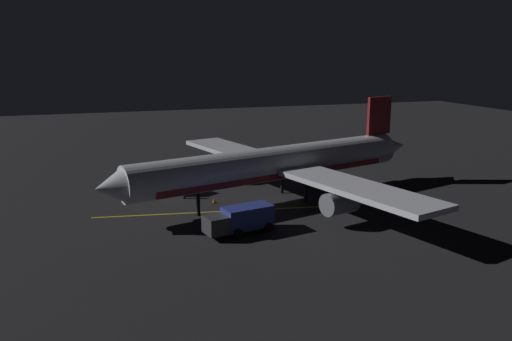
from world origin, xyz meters
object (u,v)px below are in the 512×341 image
object	(u,v)px
traffic_cone_near_left	(214,201)
airliner	(279,165)
catering_truck	(241,220)
traffic_cone_near_right	(237,204)
traffic_cone_under_wing	(267,217)
traffic_cone_far	(181,190)
baggage_truck	(166,181)
ground_crew_worker	(184,191)

from	to	relation	value
traffic_cone_near_left	airliner	bearing A→B (deg)	-99.96
airliner	catering_truck	bearing A→B (deg)	141.86
airliner	traffic_cone_near_right	size ratio (longest dim) A/B	70.32
traffic_cone_under_wing	traffic_cone_far	size ratio (longest dim) A/B	1.00
airliner	traffic_cone_near_left	world-z (taller)	airliner
catering_truck	traffic_cone_near_right	bearing A→B (deg)	-13.33
traffic_cone_near_right	airliner	bearing A→B (deg)	-79.96
baggage_truck	traffic_cone_far	distance (m)	2.08
traffic_cone_near_right	traffic_cone_under_wing	xyz separation A→B (m)	(-4.83, -1.59, 0.00)
traffic_cone_near_right	traffic_cone_far	bearing A→B (deg)	31.72
airliner	traffic_cone_near_right	xyz separation A→B (m)	(-0.87, 4.90, -3.64)
traffic_cone_near_right	traffic_cone_under_wing	distance (m)	5.09
catering_truck	traffic_cone_near_right	distance (m)	7.97
traffic_cone_far	catering_truck	bearing A→B (deg)	-169.83
baggage_truck	ground_crew_worker	xyz separation A→B (m)	(-3.90, -1.29, -0.29)
ground_crew_worker	traffic_cone_under_wing	size ratio (longest dim) A/B	3.16
traffic_cone_near_right	traffic_cone_far	xyz separation A→B (m)	(7.30, 4.51, 0.00)
airliner	traffic_cone_under_wing	size ratio (longest dim) A/B	70.32
traffic_cone_near_left	ground_crew_worker	bearing A→B (deg)	45.78
ground_crew_worker	airliner	bearing A→B (deg)	-111.82
catering_truck	traffic_cone_under_wing	size ratio (longest dim) A/B	11.71
baggage_truck	traffic_cone_near_left	world-z (taller)	baggage_truck
ground_crew_worker	traffic_cone_near_right	world-z (taller)	ground_crew_worker
traffic_cone_near_left	traffic_cone_near_right	bearing A→B (deg)	-137.13
traffic_cone_near_right	traffic_cone_far	distance (m)	8.59
traffic_cone_far	baggage_truck	bearing A→B (deg)	47.11
baggage_truck	catering_truck	world-z (taller)	catering_truck
ground_crew_worker	traffic_cone_under_wing	xyz separation A→B (m)	(-9.50, -6.19, -0.64)
traffic_cone_near_right	traffic_cone_near_left	bearing A→B (deg)	42.87
baggage_truck	traffic_cone_under_wing	xyz separation A→B (m)	(-13.40, -7.47, -0.93)
airliner	ground_crew_worker	xyz separation A→B (m)	(3.80, 9.49, -3.01)
baggage_truck	traffic_cone_near_left	bearing A→B (deg)	-148.66
traffic_cone_near_left	traffic_cone_under_wing	xyz separation A→B (m)	(-6.90, -3.51, 0.00)
traffic_cone_near_right	traffic_cone_under_wing	world-z (taller)	same
baggage_truck	traffic_cone_near_right	xyz separation A→B (m)	(-8.57, -5.88, -0.93)
catering_truck	traffic_cone_far	distance (m)	15.27
traffic_cone_near_left	traffic_cone_far	world-z (taller)	same
traffic_cone_near_right	traffic_cone_under_wing	bearing A→B (deg)	-161.73
airliner	traffic_cone_near_right	distance (m)	6.17
traffic_cone_far	traffic_cone_under_wing	bearing A→B (deg)	-153.28
ground_crew_worker	traffic_cone_near_left	size ratio (longest dim) A/B	3.16
traffic_cone_under_wing	traffic_cone_far	world-z (taller)	same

